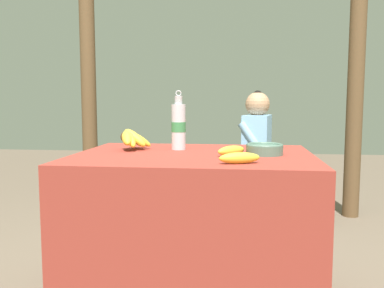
{
  "coord_description": "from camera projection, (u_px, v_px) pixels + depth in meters",
  "views": [
    {
      "loc": [
        0.22,
        -1.89,
        1.01
      ],
      "look_at": [
        -0.01,
        0.05,
        0.8
      ],
      "focal_mm": 38.0,
      "sensor_mm": 36.0,
      "label": 1
    }
  ],
  "objects": [
    {
      "name": "market_counter",
      "position": [
        194.0,
        232.0,
        1.96
      ],
      "size": [
        1.11,
        0.85,
        0.76
      ],
      "color": "maroon",
      "rests_on": "ground_plane"
    },
    {
      "name": "banana_bunch_ripe",
      "position": [
        132.0,
        138.0,
        2.06
      ],
      "size": [
        0.16,
        0.25,
        0.12
      ],
      "color": "#4C381E",
      "rests_on": "market_counter"
    },
    {
      "name": "serving_bowl",
      "position": [
        264.0,
        149.0,
        1.88
      ],
      "size": [
        0.17,
        0.17,
        0.05
      ],
      "color": "#4C6B5B",
      "rests_on": "market_counter"
    },
    {
      "name": "water_bottle",
      "position": [
        179.0,
        126.0,
        2.07
      ],
      "size": [
        0.07,
        0.07,
        0.3
      ],
      "color": "silver",
      "rests_on": "market_counter"
    },
    {
      "name": "loose_banana_front",
      "position": [
        239.0,
        158.0,
        1.61
      ],
      "size": [
        0.17,
        0.1,
        0.05
      ],
      "rotation": [
        0.0,
        0.0,
        0.33
      ],
      "color": "gold",
      "rests_on": "market_counter"
    },
    {
      "name": "loose_banana_side",
      "position": [
        231.0,
        151.0,
        1.84
      ],
      "size": [
        0.14,
        0.15,
        0.05
      ],
      "rotation": [
        0.0,
        0.0,
        0.8
      ],
      "color": "gold",
      "rests_on": "market_counter"
    },
    {
      "name": "wooden_bench",
      "position": [
        215.0,
        180.0,
        3.45
      ],
      "size": [
        1.75,
        0.32,
        0.4
      ],
      "color": "#4C3823",
      "rests_on": "ground_plane"
    },
    {
      "name": "seated_vendor",
      "position": [
        252.0,
        147.0,
        3.36
      ],
      "size": [
        0.44,
        0.42,
        1.09
      ],
      "rotation": [
        0.0,
        0.0,
        2.96
      ],
      "color": "#473828",
      "rests_on": "ground_plane"
    },
    {
      "name": "banana_bunch_green",
      "position": [
        162.0,
        165.0,
        3.49
      ],
      "size": [
        0.15,
        0.26,
        0.12
      ],
      "color": "#4C381E",
      "rests_on": "wooden_bench"
    },
    {
      "name": "support_post_near",
      "position": [
        88.0,
        60.0,
        3.72
      ],
      "size": [
        0.14,
        0.14,
        2.76
      ],
      "color": "brown",
      "rests_on": "ground_plane"
    },
    {
      "name": "support_post_far",
      "position": [
        357.0,
        57.0,
        3.44
      ],
      "size": [
        0.14,
        0.14,
        2.76
      ],
      "color": "brown",
      "rests_on": "ground_plane"
    }
  ]
}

